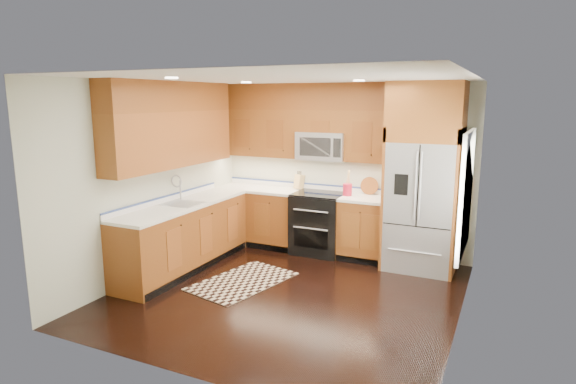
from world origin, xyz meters
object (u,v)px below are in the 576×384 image
at_px(rug, 243,281).
at_px(refrigerator, 423,178).
at_px(utensil_crock, 347,187).
at_px(range, 319,223).
at_px(knife_block, 299,182).

bearing_deg(rug, refrigerator, 50.52).
bearing_deg(utensil_crock, rug, -119.12).
distance_m(range, rug, 1.69).
xyz_separation_m(refrigerator, utensil_crock, (-1.11, 0.08, -0.23)).
xyz_separation_m(knife_block, utensil_crock, (0.88, -0.20, 0.01)).
height_order(range, utensil_crock, utensil_crock).
xyz_separation_m(rug, knife_block, (0.01, 1.81, 1.05)).
bearing_deg(knife_block, range, -28.91).
height_order(refrigerator, rug, refrigerator).
bearing_deg(refrigerator, knife_block, 171.96).
distance_m(rug, knife_block, 2.09).
xyz_separation_m(range, refrigerator, (1.55, -0.04, 0.83)).
bearing_deg(rug, range, 87.04).
height_order(range, knife_block, knife_block).
xyz_separation_m(range, knife_block, (-0.44, 0.24, 0.59)).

